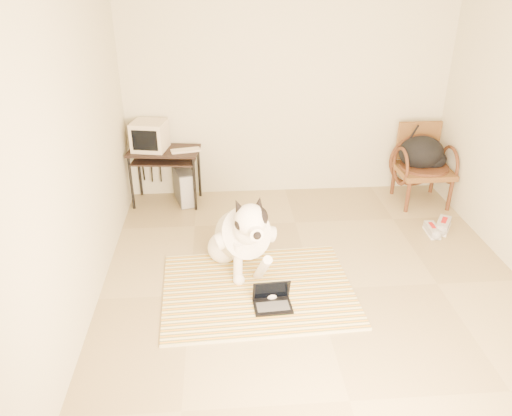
{
  "coord_description": "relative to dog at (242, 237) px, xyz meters",
  "views": [
    {
      "loc": [
        -0.84,
        -3.77,
        2.78
      ],
      "look_at": [
        -0.54,
        0.3,
        0.72
      ],
      "focal_mm": 35.0,
      "sensor_mm": 36.0,
      "label": 1
    }
  ],
  "objects": [
    {
      "name": "sneaker_right",
      "position": [
        2.31,
        0.62,
        -0.32
      ],
      "size": [
        0.29,
        0.35,
        0.12
      ],
      "color": "silver",
      "rests_on": "floor"
    },
    {
      "name": "dog",
      "position": [
        0.0,
        0.0,
        0.0
      ],
      "size": [
        0.64,
        1.22,
        0.93
      ],
      "color": "white",
      "rests_on": "rug"
    },
    {
      "name": "desk_keyboard",
      "position": [
        -0.6,
        1.51,
        0.35
      ],
      "size": [
        0.37,
        0.2,
        0.02
      ],
      "primitive_type": "cube",
      "rotation": [
        0.0,
        0.0,
        0.22
      ],
      "color": "beige",
      "rests_on": "computer_desk"
    },
    {
      "name": "computer_desk",
      "position": [
        -0.87,
        1.57,
        0.24
      ],
      "size": [
        0.89,
        0.56,
        0.7
      ],
      "color": "black",
      "rests_on": "floor"
    },
    {
      "name": "backpack",
      "position": [
        2.29,
        1.41,
        0.26
      ],
      "size": [
        0.59,
        0.45,
        0.4
      ],
      "color": "black",
      "rests_on": "rattan_chair"
    },
    {
      "name": "sneaker_left",
      "position": [
        2.15,
        0.54,
        -0.32
      ],
      "size": [
        0.13,
        0.29,
        0.1
      ],
      "color": "silver",
      "rests_on": "floor"
    },
    {
      "name": "laptop",
      "position": [
        0.23,
        -0.63,
        -0.29
      ],
      "size": [
        0.35,
        0.26,
        0.23
      ],
      "color": "black",
      "rests_on": "rug"
    },
    {
      "name": "rug",
      "position": [
        0.12,
        -0.38,
        -0.36
      ],
      "size": [
        1.81,
        1.41,
        0.02
      ],
      "color": "orange",
      "rests_on": "floor"
    },
    {
      "name": "wall_left",
      "position": [
        -1.34,
        -0.4,
        0.98
      ],
      "size": [
        0.0,
        4.5,
        4.5
      ],
      "primitive_type": "plane",
      "rotation": [
        1.57,
        0.0,
        1.57
      ],
      "color": "beige",
      "rests_on": "floor"
    },
    {
      "name": "rattan_chair",
      "position": [
        2.31,
        1.42,
        0.11
      ],
      "size": [
        0.64,
        0.62,
        0.96
      ],
      "color": "brown",
      "rests_on": "floor"
    },
    {
      "name": "crt_monitor",
      "position": [
        -1.02,
        1.61,
        0.51
      ],
      "size": [
        0.45,
        0.43,
        0.34
      ],
      "color": "beige",
      "rests_on": "computer_desk"
    },
    {
      "name": "wall_back",
      "position": [
        0.66,
        1.85,
        0.98
      ],
      "size": [
        4.5,
        0.0,
        4.5
      ],
      "primitive_type": "plane",
      "rotation": [
        1.57,
        0.0,
        0.0
      ],
      "color": "beige",
      "rests_on": "floor"
    },
    {
      "name": "floor",
      "position": [
        0.66,
        -0.4,
        -0.37
      ],
      "size": [
        4.5,
        4.5,
        0.0
      ],
      "primitive_type": "plane",
      "color": "tan",
      "rests_on": "ground"
    },
    {
      "name": "wall_front",
      "position": [
        0.66,
        -2.65,
        0.98
      ],
      "size": [
        4.5,
        0.0,
        4.5
      ],
      "primitive_type": "plane",
      "rotation": [
        -1.57,
        0.0,
        0.0
      ],
      "color": "beige",
      "rests_on": "floor"
    },
    {
      "name": "pc_tower",
      "position": [
        -0.65,
        1.59,
        -0.15
      ],
      "size": [
        0.31,
        0.5,
        0.44
      ],
      "color": "#464649",
      "rests_on": "floor"
    }
  ]
}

